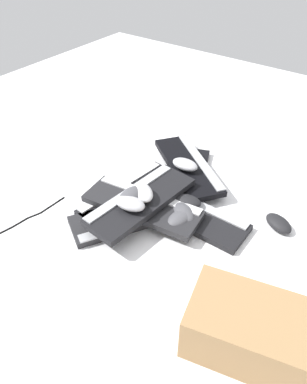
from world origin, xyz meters
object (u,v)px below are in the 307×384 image
at_px(keyboard_5, 141,201).
at_px(mouse_5, 130,203).
at_px(keyboard_0, 131,216).
at_px(keyboard_2, 184,178).
at_px(keyboard_6, 188,166).
at_px(keyboard_1, 189,214).
at_px(mouse_2, 279,223).
at_px(mouse_3, 187,201).
at_px(mouse_0, 180,218).
at_px(mouse_6, 185,164).
at_px(keyboard_3, 130,194).
at_px(cardboard_box, 248,329).
at_px(mouse_7, 143,192).
at_px(mouse_1, 131,195).
at_px(mouse_4, 184,212).
at_px(keyboard_4, 142,205).

xyz_separation_m(keyboard_5, mouse_5, (0.07, 0.01, 0.04)).
bearing_deg(mouse_5, keyboard_0, 117.36).
height_order(keyboard_2, keyboard_6, keyboard_6).
bearing_deg(keyboard_1, mouse_2, 116.51).
distance_m(keyboard_6, mouse_3, 0.24).
distance_m(mouse_0, mouse_2, 0.35).
height_order(keyboard_1, mouse_5, mouse_5).
distance_m(keyboard_2, mouse_6, 0.07).
bearing_deg(keyboard_5, mouse_0, 101.10).
height_order(keyboard_3, cardboard_box, cardboard_box).
distance_m(keyboard_1, cardboard_box, 0.52).
relative_size(keyboard_3, mouse_7, 4.13).
bearing_deg(keyboard_5, keyboard_0, -30.88).
bearing_deg(mouse_0, cardboard_box, 64.22).
relative_size(mouse_2, mouse_7, 1.00).
bearing_deg(mouse_1, keyboard_3, -136.09).
xyz_separation_m(keyboard_1, keyboard_6, (-0.23, -0.15, 0.03)).
bearing_deg(keyboard_6, keyboard_3, -21.51).
bearing_deg(keyboard_3, keyboard_6, 158.49).
height_order(keyboard_0, mouse_3, mouse_3).
bearing_deg(mouse_6, keyboard_3, 61.39).
height_order(keyboard_1, mouse_3, mouse_3).
bearing_deg(keyboard_1, mouse_4, -1.29).
height_order(mouse_2, mouse_6, mouse_6).
distance_m(mouse_2, mouse_4, 0.34).
distance_m(keyboard_5, keyboard_6, 0.33).
height_order(mouse_2, mouse_7, mouse_7).
distance_m(mouse_1, mouse_2, 0.53).
height_order(keyboard_4, mouse_4, mouse_4).
xyz_separation_m(keyboard_5, keyboard_6, (-0.32, -0.00, -0.03)).
xyz_separation_m(mouse_3, mouse_6, (-0.16, -0.11, 0.03)).
bearing_deg(keyboard_1, keyboard_2, -142.18).
relative_size(keyboard_0, mouse_4, 4.14).
distance_m(keyboard_3, keyboard_4, 0.12).
xyz_separation_m(keyboard_3, mouse_5, (0.13, 0.11, 0.10)).
bearing_deg(keyboard_0, keyboard_6, 176.93).
relative_size(keyboard_4, keyboard_5, 1.01).
bearing_deg(keyboard_1, keyboard_5, -55.56).
bearing_deg(mouse_2, mouse_5, 61.97).
relative_size(mouse_1, mouse_7, 1.00).
xyz_separation_m(mouse_0, mouse_6, (-0.25, -0.14, 0.03)).
distance_m(keyboard_3, mouse_1, 0.16).
distance_m(keyboard_1, mouse_2, 0.32).
xyz_separation_m(keyboard_0, mouse_2, (-0.28, 0.45, 0.01)).
height_order(keyboard_5, mouse_6, mouse_6).
height_order(keyboard_2, mouse_7, mouse_7).
xyz_separation_m(keyboard_3, mouse_6, (-0.22, 0.11, 0.07)).
relative_size(mouse_1, mouse_4, 1.00).
xyz_separation_m(keyboard_1, keyboard_5, (0.10, -0.15, 0.06)).
bearing_deg(mouse_4, keyboard_5, 54.59).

